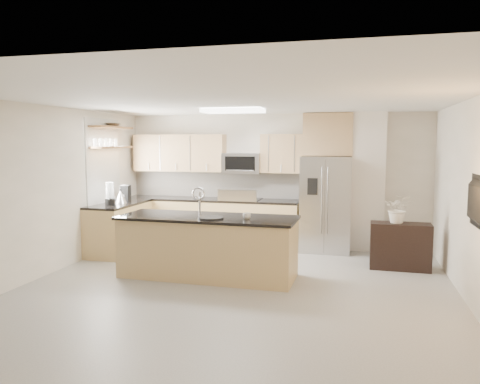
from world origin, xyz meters
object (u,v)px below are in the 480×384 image
(microwave, at_px, (242,163))
(blender, at_px, (110,195))
(range, at_px, (241,222))
(credenza, at_px, (400,246))
(platter, at_px, (211,218))
(kettle, at_px, (121,197))
(bowl, at_px, (113,124))
(cup, at_px, (247,216))
(coffee_maker, at_px, (125,193))
(island, at_px, (208,246))
(television, at_px, (474,203))
(flower_vase, at_px, (399,202))
(refrigerator, at_px, (326,204))

(microwave, xyz_separation_m, blender, (-2.07, -1.50, -0.53))
(range, distance_m, credenza, 3.11)
(microwave, relative_size, platter, 2.03)
(kettle, bearing_deg, bowl, 137.83)
(blender, bearing_deg, platter, -25.00)
(cup, xyz_separation_m, coffee_maker, (-2.77, 1.58, 0.09))
(coffee_maker, height_order, bowl, bowl)
(coffee_maker, distance_m, bowl, 1.33)
(island, relative_size, bowl, 7.93)
(island, height_order, television, television)
(island, relative_size, platter, 7.22)
(coffee_maker, xyz_separation_m, flower_vase, (4.96, -0.30, 0.03))
(microwave, xyz_separation_m, island, (0.04, -2.35, -1.16))
(credenza, distance_m, cup, 2.65)
(island, height_order, flower_vase, flower_vase)
(range, bearing_deg, credenza, -20.13)
(kettle, bearing_deg, microwave, 30.79)
(coffee_maker, bearing_deg, television, -22.81)
(island, bearing_deg, refrigerator, 54.61)
(credenza, bearing_deg, island, -157.28)
(coffee_maker, bearing_deg, refrigerator, 10.81)
(island, distance_m, flower_vase, 3.12)
(coffee_maker, xyz_separation_m, bowl, (-0.16, -0.12, 1.31))
(blender, bearing_deg, kettle, 80.27)
(flower_vase, distance_m, television, 2.17)
(microwave, bearing_deg, flower_vase, -22.51)
(island, distance_m, cup, 0.82)
(island, xyz_separation_m, kettle, (-2.07, 1.15, 0.57))
(range, xyz_separation_m, flower_vase, (2.87, -1.06, 0.63))
(range, height_order, coffee_maker, coffee_maker)
(television, bearing_deg, blender, 72.64)
(refrigerator, relative_size, kettle, 6.52)
(microwave, distance_m, bowl, 2.57)
(credenza, bearing_deg, microwave, 158.52)
(refrigerator, relative_size, bowl, 5.22)
(refrigerator, distance_m, television, 3.62)
(range, height_order, credenza, range)
(kettle, distance_m, coffee_maker, 0.33)
(blender, relative_size, television, 0.38)
(range, bearing_deg, island, -88.93)
(microwave, height_order, cup, microwave)
(island, xyz_separation_m, flower_vase, (2.83, 1.16, 0.63))
(platter, bearing_deg, credenza, 25.86)
(credenza, height_order, cup, cup)
(platter, height_order, flower_vase, flower_vase)
(microwave, bearing_deg, kettle, -149.21)
(platter, bearing_deg, blender, 155.00)
(platter, distance_m, flower_vase, 3.04)
(refrigerator, relative_size, cup, 15.11)
(range, xyz_separation_m, credenza, (2.92, -1.07, -0.10))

